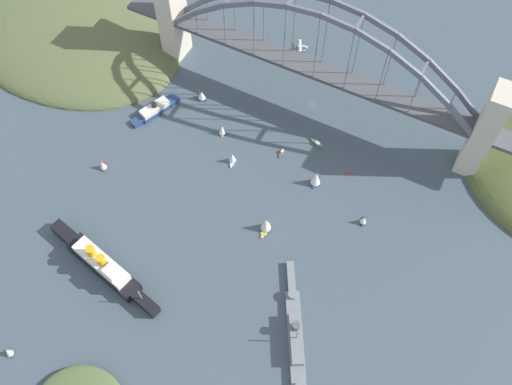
# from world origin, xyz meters

# --- Properties ---
(ground_plane) EXTENTS (1400.00, 1400.00, 0.00)m
(ground_plane) POSITION_xyz_m (0.00, 0.00, 0.00)
(ground_plane) COLOR #3D4C56
(harbor_arch_bridge) EXTENTS (263.13, 17.70, 80.50)m
(harbor_arch_bridge) POSITION_xyz_m (-0.00, -0.00, 34.46)
(harbor_arch_bridge) COLOR beige
(harbor_arch_bridge) RESTS_ON ground
(headland_east_shore) EXTENTS (164.33, 116.60, 22.64)m
(headland_east_shore) POSITION_xyz_m (171.63, 22.56, 0.00)
(headland_east_shore) COLOR #515B38
(headland_east_shore) RESTS_ON ground
(ocean_liner) EXTENTS (78.54, 23.37, 18.39)m
(ocean_liner) POSITION_xyz_m (52.90, 156.43, 5.66)
(ocean_liner) COLOR black
(ocean_liner) RESTS_ON ground
(naval_cruiser) EXTENTS (45.26, 76.85, 17.25)m
(naval_cruiser) POSITION_xyz_m (-55.60, 144.39, 2.91)
(naval_cruiser) COLOR slate
(naval_cruiser) RESTS_ON ground
(harbor_ferry_steamer) EXTENTS (18.94, 35.04, 7.98)m
(harbor_ferry_steamer) POSITION_xyz_m (87.00, 51.51, 2.44)
(harbor_ferry_steamer) COLOR navy
(harbor_ferry_steamer) RESTS_ON ground
(seaplane_taxiing_near_bridge) EXTENTS (8.76, 11.09, 5.22)m
(seaplane_taxiing_near_bridge) POSITION_xyz_m (27.07, -40.98, 2.36)
(seaplane_taxiing_near_bridge) COLOR #B7B7B2
(seaplane_taxiing_near_bridge) RESTS_ON ground
(small_boat_0) EXTENTS (5.51, 7.11, 8.58)m
(small_boat_0) POSITION_xyz_m (40.45, 47.42, 3.99)
(small_boat_0) COLOR gold
(small_boat_0) RESTS_ON ground
(small_boat_1) EXTENTS (1.76, 7.39, 1.93)m
(small_boat_1) POSITION_xyz_m (0.99, 43.54, 0.69)
(small_boat_1) COLOR brown
(small_boat_1) RESTS_ON ground
(small_boat_2) EXTENTS (3.78, 6.34, 7.37)m
(small_boat_2) POSITION_xyz_m (-60.88, 65.91, 3.50)
(small_boat_2) COLOR black
(small_boat_2) RESTS_ON ground
(small_boat_3) EXTENTS (9.89, 5.13, 2.37)m
(small_boat_3) POSITION_xyz_m (-15.16, 27.67, 0.86)
(small_boat_3) COLOR #2D6B3D
(small_boat_3) RESTS_ON ground
(small_boat_4) EXTENTS (5.32, 7.07, 7.86)m
(small_boat_4) POSITION_xyz_m (91.39, 102.60, 3.66)
(small_boat_4) COLOR #B2231E
(small_boat_4) RESTS_ON ground
(small_boat_5) EXTENTS (5.27, 7.78, 8.82)m
(small_boat_5) POSITION_xyz_m (24.77, 63.00, 4.10)
(small_boat_5) COLOR silver
(small_boat_5) RESTS_ON ground
(small_boat_6) EXTENTS (6.36, 4.20, 7.87)m
(small_boat_6) POSITION_xyz_m (68.25, 215.82, 3.71)
(small_boat_6) COLOR #2D6B3D
(small_boat_6) RESTS_ON ground
(small_boat_7) EXTENTS (6.13, 10.40, 12.26)m
(small_boat_7) POSITION_xyz_m (-26.13, 54.26, 5.70)
(small_boat_7) COLOR #234C8C
(small_boat_7) RESTS_ON ground
(small_boat_9) EXTENTS (6.34, 10.72, 11.95)m
(small_boat_9) POSITION_xyz_m (-13.64, 94.54, 5.46)
(small_boat_9) COLOR gold
(small_boat_9) RESTS_ON ground
(small_boat_10) EXTENTS (8.59, 5.10, 8.42)m
(small_boat_10) POSITION_xyz_m (65.84, 29.03, 3.92)
(small_boat_10) COLOR #234C8C
(small_boat_10) RESTS_ON ground
(channel_marker_buoy) EXTENTS (2.20, 2.20, 2.75)m
(channel_marker_buoy) POSITION_xyz_m (-40.14, 39.09, 1.12)
(channel_marker_buoy) COLOR red
(channel_marker_buoy) RESTS_ON ground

